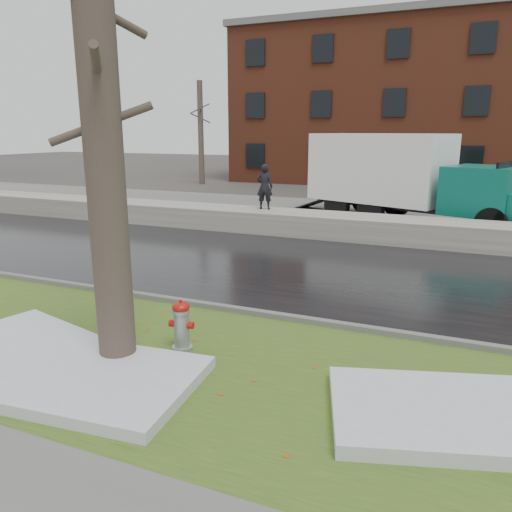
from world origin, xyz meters
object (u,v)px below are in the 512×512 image
at_px(tree, 102,129).
at_px(worker, 265,187).
at_px(fire_hydrant, 182,323).
at_px(box_truck, 404,176).

xyz_separation_m(tree, worker, (-1.87, 10.47, -1.88)).
bearing_deg(fire_hydrant, tree, -140.07).
bearing_deg(tree, fire_hydrant, 46.92).
bearing_deg(box_truck, tree, -78.99).
xyz_separation_m(tree, box_truck, (2.35, 14.03, -1.66)).
bearing_deg(tree, box_truck, 80.48).
bearing_deg(box_truck, worker, -119.32).
bearing_deg(worker, tree, 90.62).
bearing_deg(box_truck, fire_hydrant, -76.67).
relative_size(fire_hydrant, tree, 0.12).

